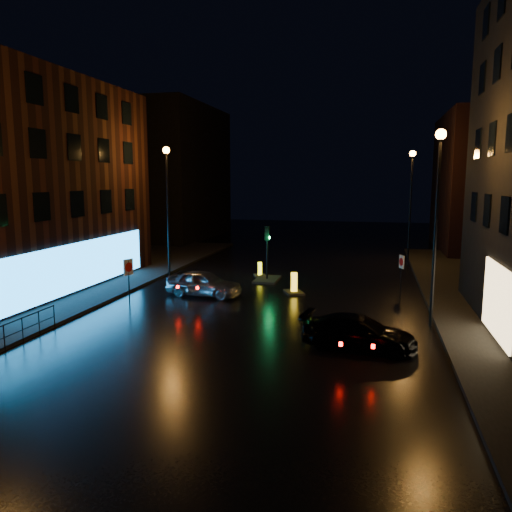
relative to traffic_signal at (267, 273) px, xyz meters
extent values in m
plane|color=black|center=(1.20, -14.00, -0.50)|extent=(120.00, 120.00, 0.00)
cube|color=black|center=(-12.80, -6.00, -0.43)|extent=(12.00, 44.00, 0.15)
cube|color=black|center=(-14.80, 21.00, 6.50)|extent=(8.00, 16.00, 14.00)
cube|color=black|center=(16.20, 18.00, 5.50)|extent=(8.00, 14.00, 12.00)
cylinder|color=black|center=(-6.60, 0.00, 3.50)|extent=(0.14, 0.14, 8.00)
cylinder|color=black|center=(-6.60, 0.00, 7.50)|extent=(0.20, 0.20, 0.25)
sphere|color=orange|center=(-6.60, 0.00, 7.65)|extent=(0.44, 0.44, 0.44)
cylinder|color=black|center=(9.00, -8.00, 3.50)|extent=(0.14, 0.14, 8.00)
cylinder|color=black|center=(9.00, -8.00, 7.50)|extent=(0.20, 0.20, 0.25)
sphere|color=orange|center=(9.00, -8.00, 7.65)|extent=(0.44, 0.44, 0.44)
cylinder|color=black|center=(9.00, 8.00, 3.50)|extent=(0.14, 0.14, 8.00)
cylinder|color=black|center=(9.00, 8.00, 7.50)|extent=(0.20, 0.20, 0.25)
sphere|color=orange|center=(9.00, 8.00, 7.65)|extent=(0.44, 0.44, 0.44)
cube|color=black|center=(0.00, 0.00, -0.44)|extent=(1.40, 2.40, 0.12)
cylinder|color=black|center=(0.00, 0.00, 0.90)|extent=(0.12, 0.12, 2.80)
cube|color=black|center=(0.00, 0.00, 2.50)|extent=(0.28, 0.22, 0.90)
cylinder|color=#0CFF59|center=(0.14, 0.00, 2.22)|extent=(0.05, 0.18, 0.18)
cylinder|color=black|center=(-6.80, -15.00, 0.47)|extent=(0.05, 6.00, 0.05)
cylinder|color=black|center=(-6.80, -15.00, 0.00)|extent=(0.04, 6.00, 0.04)
cylinder|color=black|center=(-6.80, -15.00, 0.00)|extent=(0.04, 0.04, 1.00)
cylinder|color=black|center=(-6.80, -12.00, 0.00)|extent=(0.04, 0.04, 1.00)
imported|color=#9B9DA2|center=(-2.48, -4.92, 0.20)|extent=(4.30, 2.14, 1.41)
imported|color=black|center=(6.03, -11.73, 0.12)|extent=(4.51, 2.31, 1.25)
cube|color=black|center=(2.22, -3.19, -0.45)|extent=(1.38, 1.61, 0.11)
cube|color=yellow|center=(2.22, -3.19, 0.12)|extent=(0.37, 0.32, 1.13)
cube|color=black|center=(2.22, -3.19, 0.12)|extent=(0.32, 0.16, 0.68)
cube|color=black|center=(-0.74, 1.20, -0.46)|extent=(1.05, 1.26, 0.09)
cube|color=#FFF519|center=(-0.74, 1.20, -0.01)|extent=(0.29, 0.24, 0.89)
cube|color=black|center=(-0.74, 1.20, -0.01)|extent=(0.26, 0.11, 0.54)
cylinder|color=black|center=(-5.30, -8.07, 0.67)|extent=(0.06, 0.06, 2.35)
cube|color=silver|center=(-5.30, -8.07, 1.52)|extent=(0.24, 0.57, 0.80)
cylinder|color=#B20C0C|center=(-5.27, -8.08, 1.52)|extent=(0.17, 0.45, 0.47)
cylinder|color=black|center=(8.00, -2.14, 0.56)|extent=(0.06, 0.06, 2.13)
cube|color=white|center=(8.00, -2.14, 1.34)|extent=(0.25, 0.51, 0.73)
cylinder|color=#B20C0C|center=(7.98, -2.15, 1.34)|extent=(0.19, 0.40, 0.43)
camera|label=1|loc=(6.42, -30.21, 5.82)|focal=35.00mm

